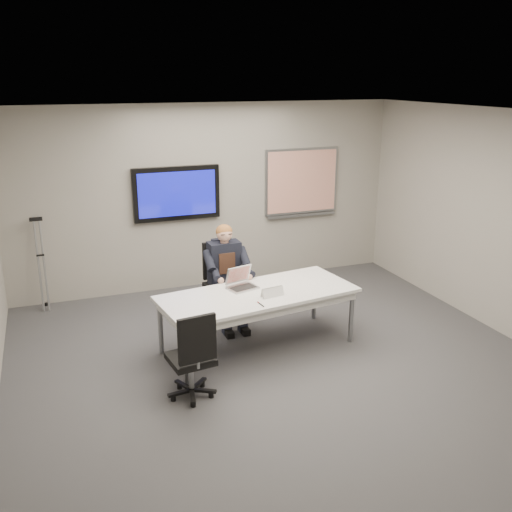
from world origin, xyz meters
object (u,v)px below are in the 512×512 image
object	(u,v)px
conference_table	(258,299)
seated_person	(229,287)
office_chair_far	(223,296)
laptop	(241,282)
office_chair_near	(192,371)

from	to	relation	value
conference_table	seated_person	xyz separation A→B (m)	(-0.13, 0.74, -0.09)
office_chair_far	laptop	bearing A→B (deg)	-94.59
office_chair_near	conference_table	bearing A→B (deg)	-148.08
seated_person	laptop	size ratio (longest dim) A/B	3.31
office_chair_far	laptop	xyz separation A→B (m)	(0.00, -0.75, 0.45)
office_chair_near	office_chair_far	bearing A→B (deg)	-123.26
office_chair_far	office_chair_near	size ratio (longest dim) A/B	1.08
office_chair_far	office_chair_near	world-z (taller)	office_chair_far
office_chair_far	office_chair_near	distance (m)	2.04
seated_person	laptop	bearing A→B (deg)	-91.58
office_chair_near	seated_person	distance (m)	1.83
conference_table	office_chair_near	bearing A→B (deg)	-148.77
conference_table	office_chair_near	world-z (taller)	office_chair_near
conference_table	laptop	size ratio (longest dim) A/B	6.02
conference_table	seated_person	distance (m)	0.76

